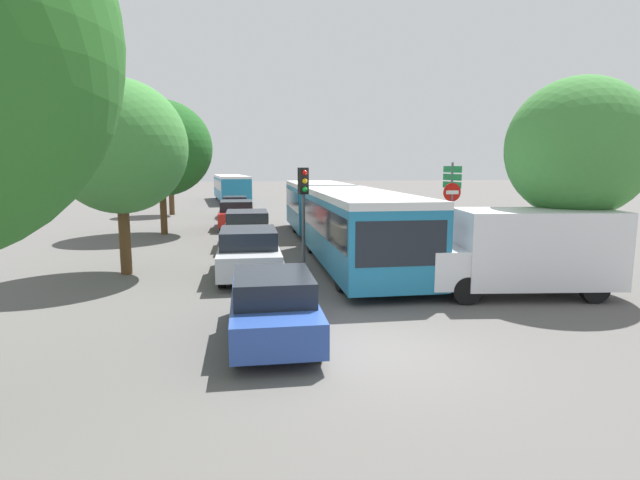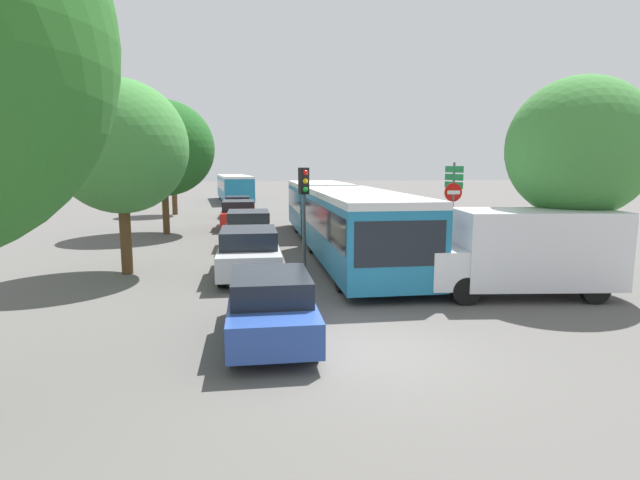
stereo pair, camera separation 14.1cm
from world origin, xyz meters
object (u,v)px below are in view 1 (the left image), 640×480
Objects in this scene: queued_car_blue at (273,306)px; queued_car_tan at (247,228)px; city_bus_rear at (231,186)px; traffic_light at (303,194)px; white_van at (526,250)px; tree_left_distant at (169,153)px; articulated_bus at (336,214)px; queued_car_red at (237,214)px; no_entry_sign at (451,208)px; tree_right_near at (578,149)px; tree_left_mid at (119,147)px; direction_sign_post at (452,186)px; queued_car_graphite at (235,206)px; queued_car_silver at (249,252)px; tree_left_far at (160,151)px.

queued_car_tan is (0.11, 11.80, 0.09)m from queued_car_blue.
city_bus_rear is 32.22m from traffic_light.
white_van is 0.84× the size of tree_left_distant.
queued_car_red is at bearing -151.81° from articulated_bus.
no_entry_sign is 0.48× the size of tree_right_near.
tree_left_mid reaches higher than articulated_bus.
tree_left_mid is 19.97m from tree_left_distant.
tree_left_mid reaches higher than tree_right_near.
queued_car_red is at bearing -45.40° from direction_sign_post.
no_entry_sign is 5.52m from tree_right_near.
articulated_bus reaches higher than white_van.
no_entry_sign is (7.61, -16.91, 1.17)m from queued_car_graphite.
queued_car_tan is 0.73× the size of tree_left_distant.
queued_car_graphite is at bearing -63.68° from white_van.
queued_car_graphite is 23.83m from tree_right_near.
queued_car_blue is 27.54m from tree_left_distant.
queued_car_graphite is at bearing 1.76° from queued_car_red.
articulated_bus is at bearing -38.48° from queued_car_silver.
white_van is at bearing 34.58° from traffic_light.
traffic_light is (1.94, -11.15, 1.72)m from queued_car_red.
tree_left_distant reaches higher than traffic_light.
queued_car_graphite is 0.69× the size of tree_right_near.
articulated_bus is at bearing -151.70° from queued_car_red.
tree_left_mid is at bearing 32.60° from queued_car_blue.
queued_car_silver is at bearing -18.80° from white_van.
queued_car_red is 0.72× the size of tree_left_distant.
articulated_bus is 6.23× the size of no_entry_sign.
tree_left_mid is at bearing 162.11° from tree_right_near.
tree_right_near reaches higher than traffic_light.
tree_right_near is (8.90, -36.46, 2.49)m from city_bus_rear.
traffic_light is 11.11m from tree_left_far.
tree_left_distant reaches higher than tree_left_mid.
queued_car_silver is 12.38m from queued_car_red.
queued_car_blue is at bearing -44.30° from no_entry_sign.
queued_car_red is (-0.24, 6.45, -0.00)m from queued_car_tan.
queued_car_graphite is 9.64m from tree_left_far.
white_van is at bearing -153.53° from queued_car_red.
tree_left_mid is (-3.86, 1.10, 3.27)m from queued_car_silver.
queued_car_graphite is at bearing 2.72° from queued_car_blue.
articulated_bus is 8.84m from white_van.
city_bus_rear is 39.27m from queued_car_blue.
queued_car_red is 18.18m from tree_right_near.
tree_left_mid reaches higher than queued_car_silver.
tree_right_near is at bearing -170.07° from city_bus_rear.
queued_car_red reaches higher than queued_car_silver.
city_bus_rear is 29.93m from direction_sign_post.
tree_left_far reaches higher than no_entry_sign.
articulated_bus is 2.62× the size of tree_left_far.
white_van is 0.85× the size of tree_left_mid.
tree_left_distant is (-4.42, 26.94, 3.60)m from queued_car_blue.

